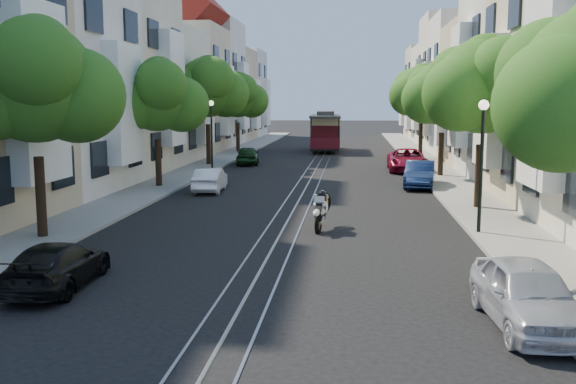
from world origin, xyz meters
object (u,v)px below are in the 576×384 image
(parked_car_w_near, at_px, (57,265))
(tree_e_c, at_px, (444,95))
(lamp_east, at_px, (482,146))
(parked_car_w_far, at_px, (248,155))
(parked_car_e_near, at_px, (527,294))
(tree_e_b, at_px, (484,88))
(tree_e_d, at_px, (423,92))
(tree_w_d, at_px, (238,97))
(tree_w_b, at_px, (158,98))
(tree_w_c, at_px, (208,88))
(lamp_west, at_px, (211,124))
(parked_car_w_mid, at_px, (210,180))
(tree_w_a, at_px, (36,84))
(cable_car, at_px, (326,130))
(parked_car_e_far, at_px, (407,160))
(sportbike_rider, at_px, (321,208))
(parked_car_e_mid, at_px, (420,174))

(parked_car_w_near, bearing_deg, tree_e_c, -119.33)
(lamp_east, xyz_separation_m, parked_car_w_far, (-11.07, 22.13, -2.23))
(parked_car_e_near, bearing_deg, tree_e_b, 78.82)
(tree_e_d, distance_m, tree_w_d, 15.25)
(parked_car_w_near, bearing_deg, parked_car_w_far, -91.57)
(parked_car_w_far, bearing_deg, parked_car_w_near, 84.45)
(parked_car_w_near, bearing_deg, tree_w_b, -83.06)
(tree_w_c, xyz_separation_m, tree_w_d, (-0.00, 11.00, -0.47))
(lamp_west, bearing_deg, parked_car_e_near, -65.76)
(parked_car_w_near, distance_m, parked_car_w_mid, 15.85)
(tree_w_a, height_order, tree_w_b, tree_w_a)
(tree_w_d, height_order, cable_car, tree_w_d)
(parked_car_e_far, distance_m, parked_car_w_near, 27.64)
(tree_w_d, height_order, parked_car_w_mid, tree_w_d)
(tree_w_b, distance_m, lamp_east, 16.81)
(lamp_east, distance_m, parked_car_w_near, 12.93)
(tree_w_b, xyz_separation_m, lamp_west, (0.84, 8.02, -1.55))
(lamp_east, relative_size, parked_car_w_near, 1.14)
(parked_car_w_near, xyz_separation_m, parked_car_w_mid, (0.00, 15.85, 0.03))
(tree_e_b, bearing_deg, parked_car_w_near, -134.53)
(parked_car_w_mid, distance_m, parked_car_w_far, 13.16)
(parked_car_e_near, bearing_deg, lamp_east, 81.14)
(tree_w_a, height_order, parked_car_e_far, tree_w_a)
(tree_e_b, height_order, tree_e_c, tree_e_b)
(sportbike_rider, xyz_separation_m, cable_car, (-1.30, 34.10, 1.11))
(tree_w_d, distance_m, cable_car, 8.03)
(parked_car_e_near, height_order, parked_car_e_far, parked_car_e_far)
(tree_w_a, bearing_deg, parked_car_e_near, -26.67)
(sportbike_rider, xyz_separation_m, parked_car_e_far, (4.34, 18.48, -0.04))
(tree_e_b, height_order, sportbike_rider, tree_e_b)
(cable_car, bearing_deg, tree_w_c, -119.03)
(tree_e_c, xyz_separation_m, tree_w_a, (-14.40, -18.00, 0.13))
(tree_w_a, distance_m, tree_w_d, 34.00)
(tree_e_d, height_order, parked_car_e_near, tree_e_d)
(lamp_east, xyz_separation_m, parked_car_e_mid, (-0.70, 11.48, -2.19))
(sportbike_rider, distance_m, parked_car_w_mid, 10.26)
(parked_car_w_near, relative_size, parked_car_w_mid, 1.07)
(tree_w_a, bearing_deg, parked_car_w_near, -60.55)
(tree_w_a, xyz_separation_m, parked_car_w_far, (2.37, 24.15, -4.12))
(tree_w_a, height_order, parked_car_w_mid, tree_w_a)
(tree_e_b, xyz_separation_m, tree_w_d, (-14.40, 27.00, -0.13))
(tree_e_b, relative_size, parked_car_w_near, 1.83)
(tree_e_c, distance_m, lamp_west, 13.82)
(tree_w_b, distance_m, tree_w_d, 22.00)
(parked_car_e_mid, relative_size, parked_car_w_near, 1.09)
(sportbike_rider, relative_size, parked_car_e_near, 0.53)
(cable_car, xyz_separation_m, parked_car_e_near, (5.64, -42.94, -1.20))
(sportbike_rider, xyz_separation_m, parked_car_w_mid, (-5.66, 8.56, -0.17))
(tree_e_c, relative_size, cable_car, 0.80)
(tree_w_c, relative_size, lamp_west, 1.71)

